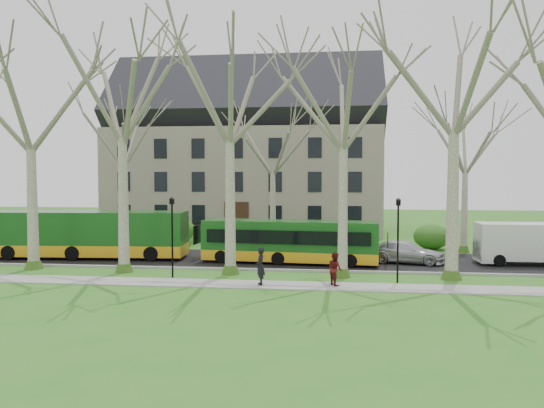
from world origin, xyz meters
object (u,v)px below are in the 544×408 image
Objects in this scene: bus_lead at (89,234)px; bus_follow at (290,241)px; sedan at (406,252)px; van_a at (526,244)px; pedestrian_b at (335,269)px; pedestrian_a at (260,266)px.

bus_lead is 1.17× the size of bus_follow.
bus_lead reaches higher than bus_follow.
bus_follow is 7.34m from sedan.
van_a is (27.99, 0.62, -0.33)m from bus_lead.
bus_follow is 7.17m from pedestrian_b.
bus_follow reaches higher than sedan.
sedan is at bearing -2.75° from bus_lead.
pedestrian_b is (3.72, 0.34, -0.11)m from pedestrian_a.
bus_lead is 2.20× the size of van_a.
pedestrian_b is at bearing -147.25° from van_a.
van_a is 3.53× the size of pedestrian_b.
bus_lead is 14.55m from pedestrian_a.
van_a is (14.54, 1.06, -0.10)m from bus_follow.
sedan is 2.51× the size of pedestrian_a.
bus_lead reaches higher than van_a.
bus_lead is at bearing 104.25° from sedan.
pedestrian_b reaches higher than sedan.
van_a is (7.28, 0.23, 0.59)m from sedan.
van_a is 3.11× the size of pedestrian_a.
sedan is at bearing -178.50° from van_a.
pedestrian_a is 3.74m from pedestrian_b.
bus_follow is 6.63× the size of pedestrian_b.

